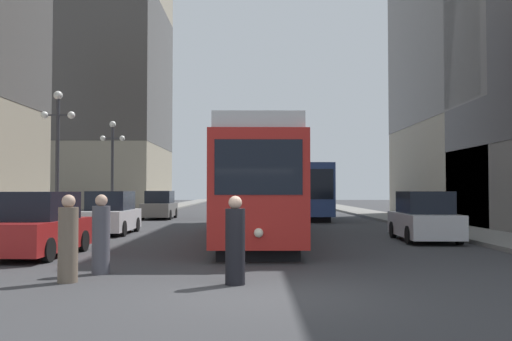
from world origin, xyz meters
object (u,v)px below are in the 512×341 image
Objects in this scene: lamp_post_left_near at (58,140)px; parked_car_left_near at (38,226)px; streetcar at (255,184)px; parked_car_left_mid at (160,206)px; lamp_post_left_far at (112,155)px; pedestrian_crossing_far at (235,243)px; pedestrian_crossing_near at (68,241)px; transit_bus at (301,189)px; parked_car_right_far at (424,218)px; pedestrian_on_sidewalk at (101,237)px; parked_car_left_far at (110,214)px.

parked_car_left_near is at bearing -74.97° from lamp_post_left_near.
streetcar reaches higher than parked_car_left_mid.
lamp_post_left_far is at bearing 90.00° from lamp_post_left_near.
streetcar is 10.37m from pedestrian_crossing_far.
pedestrian_crossing_near is 3.40m from pedestrian_crossing_far.
transit_bus reaches higher than pedestrian_crossing_far.
pedestrian_crossing_near is at bearing -111.37° from streetcar.
lamp_post_left_far is (-8.07, 10.79, 1.75)m from streetcar.
parked_car_right_far is 2.52× the size of pedestrian_crossing_far.
parked_car_right_far is at bearing -53.07° from parked_car_left_mid.
lamp_post_left_far reaches higher than parked_car_right_far.
pedestrian_crossing_near is at bearing -106.52° from transit_bus.
streetcar is at bearing 97.09° from pedestrian_crossing_far.
transit_bus is at bearing 69.62° from parked_car_left_near.
parked_car_left_mid is 24.66m from pedestrian_on_sidewalk.
transit_bus is 6.73× the size of pedestrian_on_sidewalk.
lamp_post_left_near is at bearing -149.34° from parked_car_left_far.
parked_car_left_mid is at bearing -39.62° from pedestrian_on_sidewalk.
parked_car_left_far is at bearing -41.58° from pedestrian_crossing_near.
pedestrian_crossing_far is (5.72, -4.88, -0.03)m from parked_car_left_near.
lamp_post_left_far is (-1.90, 7.97, 3.00)m from parked_car_left_far.
lamp_post_left_near is (-7.63, 11.96, 3.11)m from pedestrian_crossing_far.
pedestrian_on_sidewalk is (2.69, -11.63, -0.02)m from parked_car_left_far.
parked_car_left_near is 0.99× the size of parked_car_left_mid.
parked_car_left_far is (-9.29, -13.55, -1.10)m from transit_bus.
parked_car_right_far reaches higher than pedestrian_crossing_near.
streetcar is at bearing -72.93° from pedestrian_crossing_near.
lamp_post_left_near reaches higher than parked_car_left_mid.
lamp_post_left_near is (-11.19, -14.68, 1.98)m from transit_bus.
pedestrian_on_sidewalk is 11.87m from lamp_post_left_near.
pedestrian_crossing_far is (5.73, -13.10, -0.03)m from parked_car_left_far.
parked_car_left_far is at bearing 155.15° from streetcar.
streetcar reaches higher than parked_car_right_far.
transit_bus is 12.64m from lamp_post_left_far.
lamp_post_left_near is at bearing -31.97° from pedestrian_crossing_near.
pedestrian_crossing_near is 1.22m from pedestrian_on_sidewalk.
pedestrian_crossing_far is at bearing -99.36° from transit_bus.
parked_car_right_far is at bearing 64.94° from pedestrian_crossing_far.
parked_car_left_near reaches higher than pedestrian_crossing_far.
parked_car_left_near is 8.21m from parked_car_left_far.
lamp_post_left_near is at bearing -7.16° from parked_car_right_far.
pedestrian_crossing_near is (2.34, -25.69, -0.02)m from parked_car_left_mid.
parked_car_right_far is (12.35, 4.70, 0.00)m from parked_car_left_near.
streetcar is 16.91m from parked_car_left_mid.
lamp_post_left_far is at bearing -111.22° from parked_car_left_mid.
pedestrian_crossing_near is 21.42m from lamp_post_left_far.
transit_bus reaches higher than parked_car_left_near.
lamp_post_left_far is at bearing -155.27° from transit_bus.
lamp_post_left_near is at bearing 167.91° from streetcar.
parked_car_left_far reaches higher than pedestrian_crossing_far.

